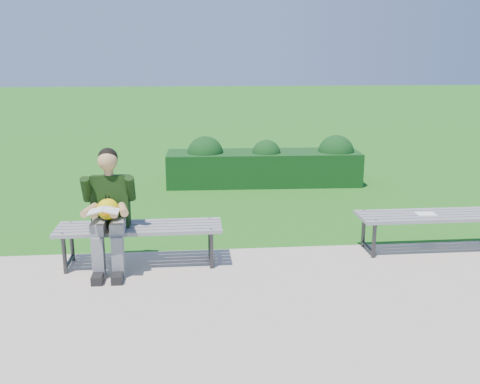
{
  "coord_description": "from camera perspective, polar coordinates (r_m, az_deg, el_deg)",
  "views": [
    {
      "loc": [
        -0.92,
        -6.07,
        2.25
      ],
      "look_at": [
        -0.36,
        -0.22,
        0.78
      ],
      "focal_mm": 40.0,
      "sensor_mm": 36.0,
      "label": 1
    }
  ],
  "objects": [
    {
      "name": "bench_right",
      "position": [
        6.74,
        19.94,
        -2.64
      ],
      "size": [
        1.8,
        0.5,
        0.46
      ],
      "color": "slate",
      "rests_on": "walkway"
    },
    {
      "name": "bench_left",
      "position": [
        5.99,
        -10.66,
        -4.06
      ],
      "size": [
        1.8,
        0.5,
        0.46
      ],
      "color": "slate",
      "rests_on": "walkway"
    },
    {
      "name": "hedge",
      "position": [
        9.81,
        2.72,
        3.0
      ],
      "size": [
        3.53,
        1.0,
        0.9
      ],
      "color": "#164418",
      "rests_on": "ground"
    },
    {
      "name": "ground",
      "position": [
        6.54,
        2.98,
        -6.12
      ],
      "size": [
        80.0,
        80.0,
        0.0
      ],
      "color": "#1F7A1B",
      "rests_on": "ground"
    },
    {
      "name": "walkway",
      "position": [
        4.95,
        5.99,
        -12.95
      ],
      "size": [
        30.0,
        3.5,
        0.02
      ],
      "color": "beige",
      "rests_on": "ground"
    },
    {
      "name": "seated_boy",
      "position": [
        5.85,
        -13.8,
        -1.6
      ],
      "size": [
        0.56,
        0.76,
        1.31
      ],
      "color": "gray",
      "rests_on": "walkway"
    },
    {
      "name": "paper_sheet",
      "position": [
        6.68,
        19.21,
        -2.2
      ],
      "size": [
        0.23,
        0.18,
        0.01
      ],
      "color": "white",
      "rests_on": "bench_right"
    }
  ]
}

